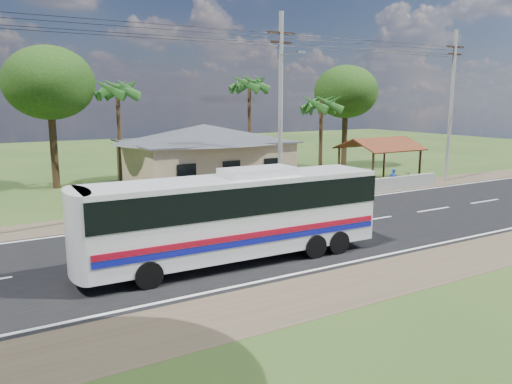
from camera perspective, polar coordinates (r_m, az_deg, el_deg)
ground at (r=23.49m, az=5.22°, el=-4.47°), size 120.00×120.00×0.00m
road at (r=23.49m, az=5.22°, el=-4.45°), size 120.00×16.00×0.03m
house at (r=34.67m, az=-5.92°, el=4.82°), size 12.40×10.00×5.00m
waiting_shed at (r=37.75m, az=13.96°, el=5.17°), size 5.20×4.48×3.35m
concrete_barrier at (r=35.30m, az=15.90°, el=0.99°), size 7.00×0.30×0.90m
utility_poles at (r=29.56m, az=2.29°, el=9.96°), size 32.80×2.22×11.00m
palm_near at (r=37.19m, az=7.50°, el=9.91°), size 2.80×2.80×6.70m
palm_mid at (r=39.02m, az=-0.76°, el=12.15°), size 2.80×2.80×8.20m
palm_far at (r=35.65m, az=-15.58°, el=11.15°), size 2.80×2.80×7.70m
tree_behind_house at (r=36.82m, az=-22.57°, el=11.39°), size 6.00×6.00×9.61m
tree_behind_shed at (r=45.17m, az=10.24°, el=11.17°), size 5.60×5.60×9.02m
coach_bus at (r=18.62m, az=-2.22°, el=-2.04°), size 11.41×2.70×3.52m
motorcycle at (r=37.18m, az=16.30°, el=1.45°), size 1.87×1.03×0.93m
person at (r=35.07m, az=15.38°, el=1.41°), size 0.63×0.53×1.46m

